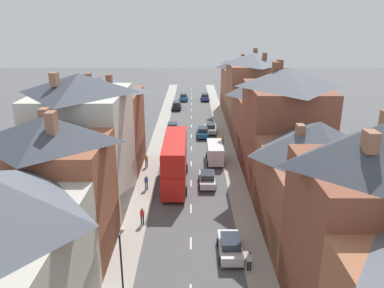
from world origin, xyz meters
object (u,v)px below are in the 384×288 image
(car_parked_right_b, at_px, (205,97))
(pedestrian_mid_right, at_px, (146,182))
(pedestrian_near_right, at_px, (249,260))
(street_lamp, at_px, (122,266))
(double_decker_bus_lead, at_px, (175,160))
(car_parked_right_a, at_px, (176,106))
(car_near_blue, at_px, (207,179))
(delivery_van, at_px, (215,152))
(car_mid_white, at_px, (203,132))
(car_near_silver, at_px, (210,128))
(pedestrian_mid_left, at_px, (142,216))
(car_parked_left_b, at_px, (183,97))
(pedestrian_far_left, at_px, (146,160))
(pedestrian_far_right, at_px, (222,138))
(car_mid_black, at_px, (172,128))
(car_far_grey, at_px, (230,246))

(car_parked_right_b, relative_size, pedestrian_mid_right, 2.79)
(pedestrian_near_right, bearing_deg, street_lamp, -157.05)
(double_decker_bus_lead, xyz_separation_m, car_parked_right_a, (-1.29, 36.59, -2.00))
(car_near_blue, height_order, delivery_van, delivery_van)
(car_parked_right_b, relative_size, delivery_van, 0.86)
(car_mid_white, xyz_separation_m, pedestrian_near_right, (2.52, -33.30, 0.23))
(car_near_silver, distance_m, pedestrian_mid_left, 30.11)
(double_decker_bus_lead, relative_size, car_parked_left_b, 2.69)
(car_near_blue, relative_size, pedestrian_near_right, 2.57)
(double_decker_bus_lead, distance_m, car_parked_right_a, 36.67)
(pedestrian_far_left, height_order, pedestrian_far_right, same)
(double_decker_bus_lead, xyz_separation_m, car_parked_right_b, (4.91, 45.59, -2.01))
(pedestrian_mid_right, bearing_deg, car_mid_white, 71.13)
(car_mid_black, xyz_separation_m, pedestrian_mid_right, (-1.75, -21.81, 0.18))
(pedestrian_far_right, bearing_deg, car_far_grey, -93.22)
(car_parked_left_b, height_order, pedestrian_far_right, pedestrian_far_right)
(pedestrian_far_right, bearing_deg, delivery_van, -102.65)
(delivery_van, xyz_separation_m, street_lamp, (-7.35, -26.16, 1.90))
(car_parked_right_a, distance_m, pedestrian_far_right, 24.20)
(car_far_grey, xyz_separation_m, pedestrian_mid_right, (-7.95, 11.73, 0.21))
(car_parked_right_b, xyz_separation_m, delivery_van, (0.00, -38.77, 0.53))
(car_mid_black, distance_m, pedestrian_near_right, 36.40)
(car_parked_right_b, bearing_deg, pedestrian_near_right, -88.86)
(car_near_blue, distance_m, street_lamp, 19.95)
(pedestrian_far_right, height_order, street_lamp, street_lamp)
(street_lamp, bearing_deg, car_parked_left_b, 87.83)
(double_decker_bus_lead, relative_size, car_near_silver, 2.47)
(pedestrian_mid_left, relative_size, pedestrian_far_left, 1.00)
(delivery_van, height_order, street_lamp, street_lamp)
(street_lamp, bearing_deg, pedestrian_far_right, 74.93)
(car_parked_right_b, xyz_separation_m, pedestrian_mid_right, (-7.95, -47.47, 0.23))
(car_near_silver, distance_m, car_parked_left_b, 25.71)
(street_lamp, bearing_deg, double_decker_bus_lead, 82.81)
(car_near_silver, relative_size, car_mid_white, 1.11)
(car_far_grey, height_order, pedestrian_mid_left, pedestrian_mid_left)
(car_near_blue, bearing_deg, delivery_van, 79.91)
(pedestrian_mid_left, bearing_deg, car_parked_right_a, 88.41)
(car_mid_white, relative_size, pedestrian_far_left, 2.45)
(car_parked_right_b, bearing_deg, car_near_blue, -91.62)
(delivery_van, xyz_separation_m, pedestrian_far_right, (1.54, 6.84, -0.30))
(car_near_blue, xyz_separation_m, car_near_silver, (1.30, 20.46, -0.01))
(pedestrian_far_left, bearing_deg, car_mid_white, 60.43)
(delivery_van, bearing_deg, pedestrian_far_left, -165.49)
(car_near_blue, bearing_deg, pedestrian_near_right, -80.59)
(car_near_blue, bearing_deg, car_near_silver, 86.36)
(car_mid_white, relative_size, car_parked_right_b, 0.88)
(car_near_silver, bearing_deg, car_parked_left_b, 100.99)
(car_parked_right_a, distance_m, pedestrian_mid_left, 45.81)
(double_decker_bus_lead, bearing_deg, pedestrian_mid_left, -105.56)
(car_parked_right_a, height_order, street_lamp, street_lamp)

